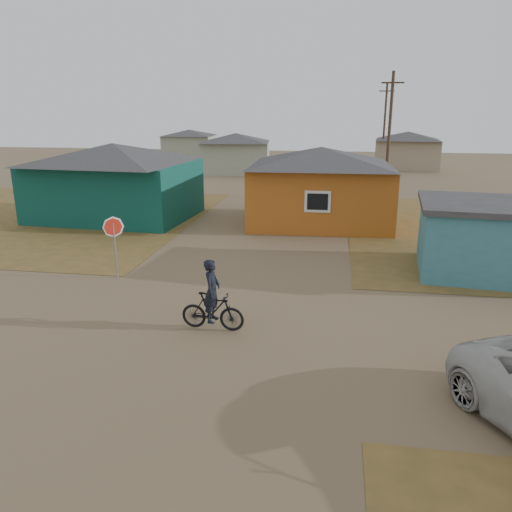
{
  "coord_description": "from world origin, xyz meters",
  "views": [
    {
      "loc": [
        3.35,
        -11.83,
        5.76
      ],
      "look_at": [
        0.93,
        3.0,
        1.3
      ],
      "focal_mm": 35.0,
      "sensor_mm": 36.0,
      "label": 1
    }
  ],
  "objects": [
    {
      "name": "stop_sign",
      "position": [
        -4.17,
        3.84,
        1.65
      ],
      "size": [
        0.72,
        0.18,
        2.22
      ],
      "color": "gray",
      "rests_on": "ground"
    },
    {
      "name": "house_beige_east",
      "position": [
        10.0,
        40.0,
        1.86
      ],
      "size": [
        6.95,
        6.05,
        3.6
      ],
      "color": "gray",
      "rests_on": "ground"
    },
    {
      "name": "house_teal",
      "position": [
        -8.5,
        13.5,
        2.05
      ],
      "size": [
        8.93,
        7.08,
        4.0
      ],
      "color": "#0B4037",
      "rests_on": "ground"
    },
    {
      "name": "ground",
      "position": [
        0.0,
        0.0,
        0.0
      ],
      "size": [
        120.0,
        120.0,
        0.0
      ],
      "primitive_type": "plane",
      "color": "brown"
    },
    {
      "name": "shed_turquoise",
      "position": [
        9.5,
        6.5,
        1.31
      ],
      "size": [
        6.71,
        4.93,
        2.6
      ],
      "color": "teal",
      "rests_on": "ground"
    },
    {
      "name": "house_pale_west",
      "position": [
        -6.0,
        34.0,
        1.86
      ],
      "size": [
        7.04,
        6.15,
        3.6
      ],
      "color": "#979F89",
      "rests_on": "ground"
    },
    {
      "name": "utility_pole_far",
      "position": [
        7.5,
        38.0,
        4.14
      ],
      "size": [
        1.4,
        0.2,
        8.0
      ],
      "color": "#423127",
      "rests_on": "ground"
    },
    {
      "name": "grass_nw",
      "position": [
        -14.0,
        13.0,
        0.01
      ],
      "size": [
        20.0,
        18.0,
        0.0
      ],
      "primitive_type": "cube",
      "color": "brown",
      "rests_on": "ground"
    },
    {
      "name": "house_pale_north",
      "position": [
        -14.0,
        46.0,
        1.75
      ],
      "size": [
        6.28,
        5.81,
        3.4
      ],
      "color": "#979F89",
      "rests_on": "ground"
    },
    {
      "name": "house_yellow",
      "position": [
        2.5,
        14.0,
        2.0
      ],
      "size": [
        7.72,
        6.76,
        3.9
      ],
      "color": "#B45E1B",
      "rests_on": "ground"
    },
    {
      "name": "cyclist",
      "position": [
        0.19,
        0.24,
        0.72
      ],
      "size": [
        1.77,
        0.65,
        1.97
      ],
      "color": "black",
      "rests_on": "ground"
    },
    {
      "name": "utility_pole_near",
      "position": [
        6.5,
        22.0,
        4.14
      ],
      "size": [
        1.4,
        0.2,
        8.0
      ],
      "color": "#423127",
      "rests_on": "ground"
    }
  ]
}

